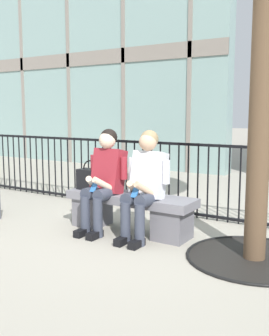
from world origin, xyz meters
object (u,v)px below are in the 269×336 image
(stone_bench, at_px, (130,209))
(handbag_on_bench, at_px, (90,179))
(seated_person_companion, at_px, (145,181))
(seated_person_with_phone, at_px, (104,177))

(stone_bench, relative_size, handbag_on_bench, 4.34)
(stone_bench, height_order, seated_person_companion, seated_person_companion)
(seated_person_companion, bearing_deg, stone_bench, 155.14)
(seated_person_with_phone, xyz_separation_m, handbag_on_bench, (-0.30, 0.12, -0.07))
(stone_bench, distance_m, seated_person_companion, 0.49)
(handbag_on_bench, bearing_deg, seated_person_companion, -7.88)
(seated_person_with_phone, relative_size, handbag_on_bench, 3.29)
(stone_bench, xyz_separation_m, seated_person_with_phone, (-0.28, -0.13, 0.38))
(stone_bench, xyz_separation_m, seated_person_companion, (0.28, -0.13, 0.38))
(stone_bench, bearing_deg, seated_person_with_phone, -155.14)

